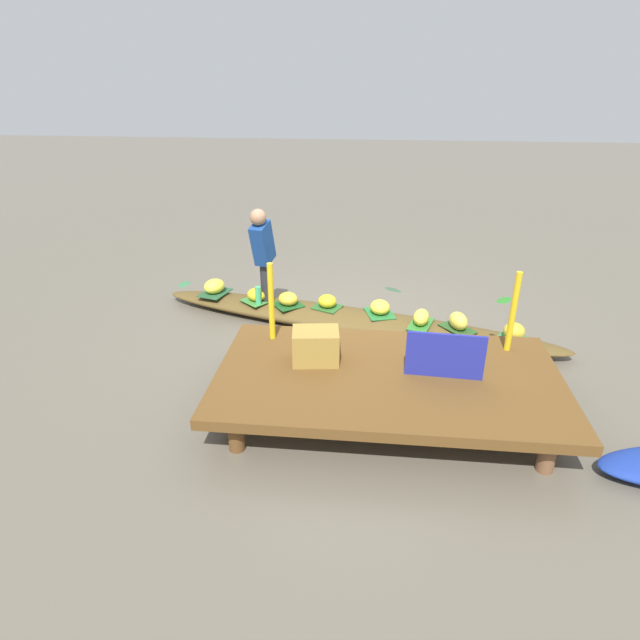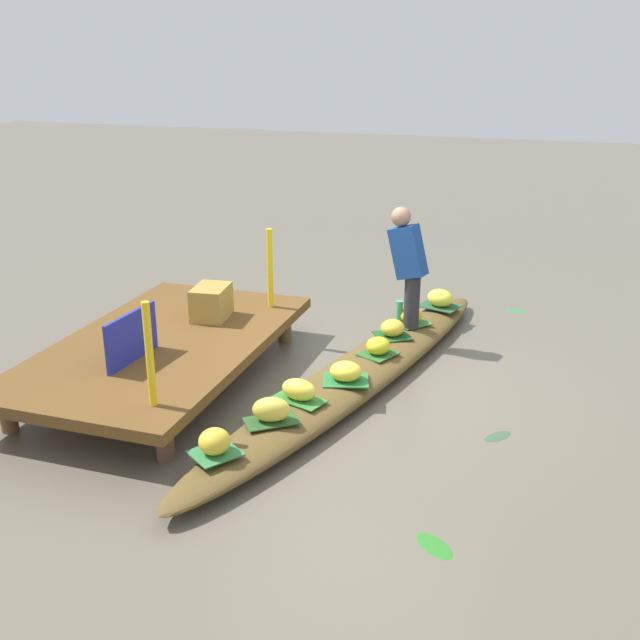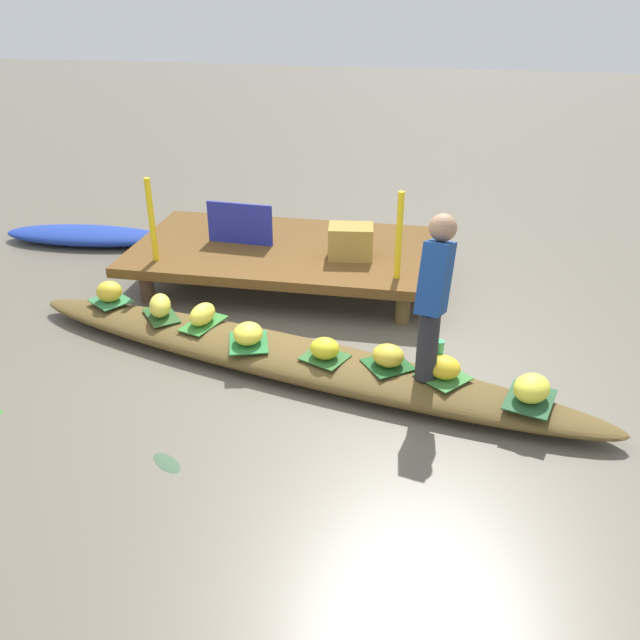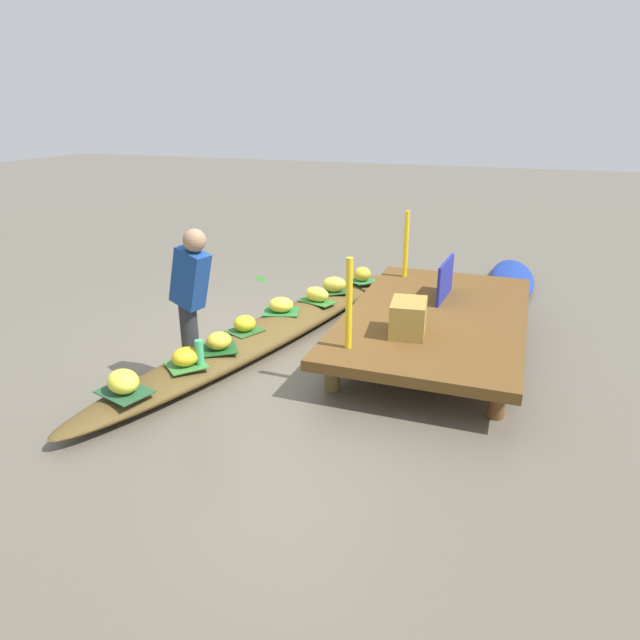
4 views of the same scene
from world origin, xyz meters
The scene contains 27 objects.
canal_water centered at (0.00, 0.00, 0.00)m, with size 40.00×40.00×0.00m, color #60594B.
dock_platform centered at (-0.44, 1.75, 0.34)m, with size 3.20×1.80×0.40m.
vendor_boat centered at (0.00, 0.00, 0.11)m, with size 5.23×0.65×0.21m, color brown.
moored_boat centered at (-3.12, 2.43, 0.09)m, with size 2.02×0.59×0.19m, color navy.
leaf_mat_0 centered at (-0.85, 0.26, 0.22)m, with size 0.43×0.24×0.01m, color #32782D.
banana_bunch_0 centered at (-0.85, 0.26, 0.31)m, with size 0.31×0.18×0.18m, color #F7E345.
leaf_mat_1 centered at (-1.27, 0.34, 0.22)m, with size 0.41×0.24×0.01m, color #284F22.
banana_bunch_1 centered at (-1.27, 0.34, 0.32)m, with size 0.30×0.19×0.20m, color yellow.
leaf_mat_2 centered at (-1.86, 0.54, 0.22)m, with size 0.33×0.30×0.01m, color #327943.
banana_bunch_2 centered at (-1.86, 0.54, 0.31)m, with size 0.23×0.23×0.19m, color gold.
leaf_mat_3 centered at (1.86, -0.44, 0.22)m, with size 0.42×0.32×0.01m, color #255230.
banana_bunch_3 centered at (1.86, -0.44, 0.31)m, with size 0.30×0.25×0.19m, color yellow.
leaf_mat_4 centered at (0.30, -0.12, 0.22)m, with size 0.33×0.29×0.01m, color #2C5F28.
banana_bunch_4 centered at (0.30, -0.12, 0.30)m, with size 0.24×0.22×0.17m, color yellow.
leaf_mat_5 centered at (1.24, -0.24, 0.22)m, with size 0.32×0.34×0.01m, color #3B7F37.
banana_bunch_5 centered at (1.24, -0.24, 0.30)m, with size 0.23×0.26×0.17m, color yellow.
leaf_mat_6 centered at (-0.36, 0.00, 0.22)m, with size 0.39×0.32×0.01m, color #267033.
banana_bunch_6 centered at (-0.36, 0.00, 0.30)m, with size 0.28×0.24×0.17m, color yellow.
leaf_mat_7 centered at (0.81, -0.14, 0.22)m, with size 0.33×0.33×0.01m, color #1B4F1F.
banana_bunch_7 centered at (0.81, -0.14, 0.30)m, with size 0.23×0.25×0.17m, color gold.
vendor_person centered at (1.12, -0.21, 0.92)m, with size 0.27×0.44×1.25m.
water_bottle centered at (1.19, -0.12, 0.34)m, with size 0.08×0.08×0.25m, color #43B972.
market_banner centered at (-0.94, 1.75, 0.62)m, with size 0.71×0.03×0.44m, color navy.
railing_post_west centered at (-1.64, 1.15, 0.82)m, with size 0.06×0.06×0.83m, color yellow.
railing_post_east centered at (0.76, 1.15, 0.82)m, with size 0.06×0.06×0.83m, color yellow.
produce_crate centered at (0.26, 1.58, 0.57)m, with size 0.44×0.32×0.33m, color olive.
drifting_plant_1 centered at (-0.57, -1.34, 0.00)m, with size 0.28×0.12×0.01m, color #365238.
Camera 3 is at (1.12, -4.72, 2.97)m, focal length 37.95 mm.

